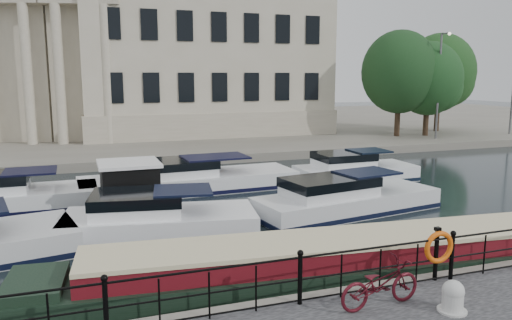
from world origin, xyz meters
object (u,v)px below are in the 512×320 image
at_px(harbour_hut, 130,191).
at_px(bicycle, 380,284).
at_px(narrowboat, 336,267).
at_px(mooring_bollard, 453,297).
at_px(life_ring_post, 438,248).

bearing_deg(harbour_hut, bicycle, -70.10).
height_order(narrowboat, harbour_hut, harbour_hut).
bearing_deg(mooring_bollard, harbour_hut, 114.66).
height_order(life_ring_post, narrowboat, life_ring_post).
bearing_deg(narrowboat, bicycle, -93.77).
bearing_deg(mooring_bollard, life_ring_post, 61.98).
bearing_deg(harbour_hut, mooring_bollard, -65.76).
bearing_deg(narrowboat, mooring_bollard, -70.05).
relative_size(mooring_bollard, life_ring_post, 0.52).
relative_size(life_ring_post, harbour_hut, 0.41).
bearing_deg(narrowboat, harbour_hut, 123.65).
bearing_deg(harbour_hut, narrowboat, -62.11).
bearing_deg(bicycle, life_ring_post, -75.66).
xyz_separation_m(bicycle, harbour_hut, (-4.13, 11.14, -0.11)).
relative_size(bicycle, harbour_hut, 0.61).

